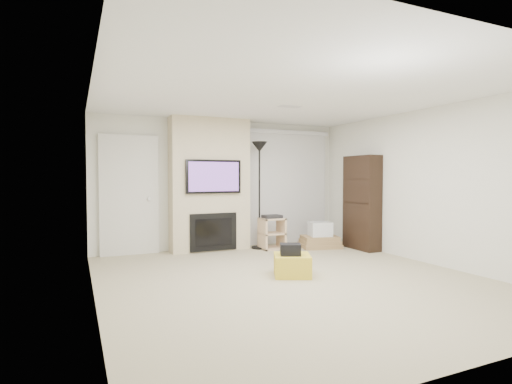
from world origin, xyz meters
name	(u,v)px	position (x,y,z in m)	size (l,w,h in m)	color
floor	(292,279)	(0.00, 0.00, 0.00)	(5.00, 5.50, 0.00)	tan
ceiling	(293,95)	(0.00, 0.00, 2.50)	(5.00, 5.50, 0.00)	white
wall_back	(224,184)	(0.00, 2.75, 1.25)	(5.00, 2.50, 0.00)	silver
wall_front	(481,198)	(0.00, -2.75, 1.25)	(5.00, 2.50, 0.00)	silver
wall_left	(93,190)	(-2.50, 0.00, 1.25)	(5.50, 2.50, 0.00)	silver
wall_right	(428,186)	(2.50, 0.00, 1.25)	(5.50, 2.50, 0.00)	silver
hvac_vent	(290,107)	(0.40, 0.80, 2.50)	(0.35, 0.18, 0.01)	silver
ottoman	(292,265)	(0.10, 0.18, 0.15)	(0.50, 0.50, 0.30)	gold
black_bag	(290,249)	(0.05, 0.15, 0.38)	(0.28, 0.22, 0.16)	black
fireplace_wall	(210,185)	(-0.35, 2.54, 1.24)	(1.50, 0.47, 2.50)	beige
entry_door	(129,196)	(-1.80, 2.71, 1.05)	(1.02, 0.11, 2.14)	silver
vertical_blinds	(287,183)	(1.40, 2.70, 1.27)	(1.98, 0.10, 2.37)	silver
floor_lamp	(259,165)	(0.58, 2.31, 1.63)	(0.31, 0.31, 2.07)	black
av_stand	(272,231)	(0.78, 2.16, 0.35)	(0.45, 0.38, 0.66)	beige
box_stack	(320,238)	(1.71, 1.91, 0.19)	(0.87, 0.73, 0.50)	#9F7E51
bookshelf	(362,203)	(2.34, 1.42, 0.90)	(0.30, 0.80, 1.80)	black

